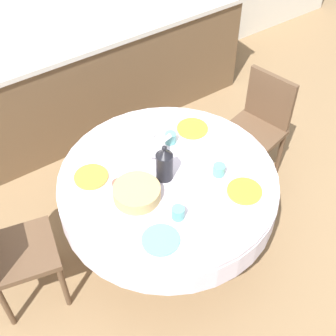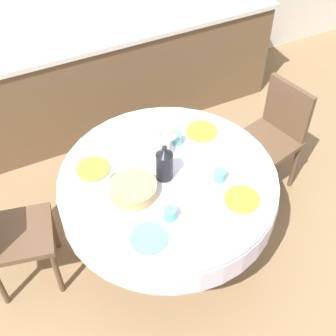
{
  "view_description": "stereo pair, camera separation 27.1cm",
  "coord_description": "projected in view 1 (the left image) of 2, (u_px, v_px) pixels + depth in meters",
  "views": [
    {
      "loc": [
        -1.06,
        -1.57,
        2.8
      ],
      "look_at": [
        0.0,
        0.0,
        0.8
      ],
      "focal_mm": 50.0,
      "sensor_mm": 36.0,
      "label": 1
    },
    {
      "loc": [
        -0.83,
        -1.71,
        2.8
      ],
      "look_at": [
        0.0,
        0.0,
        0.8
      ],
      "focal_mm": 50.0,
      "sensor_mm": 36.0,
      "label": 2
    }
  ],
  "objects": [
    {
      "name": "chair_right",
      "position": [
        7.0,
        251.0,
        2.72
      ],
      "size": [
        0.48,
        0.48,
        0.87
      ],
      "rotation": [
        0.0,
        0.0,
        -1.78
      ],
      "color": "brown",
      "rests_on": "ground_plane"
    },
    {
      "name": "coffee_carafe",
      "position": [
        164.0,
        164.0,
        2.73
      ],
      "size": [
        0.1,
        0.1,
        0.26
      ],
      "color": "black",
      "rests_on": "dining_table"
    },
    {
      "name": "plate_far_right",
      "position": [
        192.0,
        128.0,
        3.11
      ],
      "size": [
        0.21,
        0.21,
        0.01
      ],
      "primitive_type": "cylinder",
      "color": "yellow",
      "rests_on": "dining_table"
    },
    {
      "name": "cup_far_left",
      "position": [
        119.0,
        187.0,
        2.71
      ],
      "size": [
        0.07,
        0.07,
        0.08
      ],
      "primitive_type": "cylinder",
      "color": "#CC4C3D",
      "rests_on": "dining_table"
    },
    {
      "name": "ground_plane",
      "position": [
        168.0,
        245.0,
        3.33
      ],
      "size": [
        12.0,
        12.0,
        0.0
      ],
      "primitive_type": "plane",
      "color": "#8E704C"
    },
    {
      "name": "kitchen_counter",
      "position": [
        65.0,
        86.0,
        3.87
      ],
      "size": [
        3.24,
        0.64,
        0.92
      ],
      "color": "brown",
      "rests_on": "ground_plane"
    },
    {
      "name": "cup_far_right",
      "position": [
        171.0,
        138.0,
        3.0
      ],
      "size": [
        0.07,
        0.07,
        0.08
      ],
      "primitive_type": "cylinder",
      "color": "#5BA39E",
      "rests_on": "dining_table"
    },
    {
      "name": "teapot",
      "position": [
        153.0,
        146.0,
        2.87
      ],
      "size": [
        0.21,
        0.16,
        0.2
      ],
      "color": "white",
      "rests_on": "dining_table"
    },
    {
      "name": "cup_near_right",
      "position": [
        219.0,
        170.0,
        2.8
      ],
      "size": [
        0.07,
        0.07,
        0.08
      ],
      "primitive_type": "cylinder",
      "color": "#5BA39E",
      "rests_on": "dining_table"
    },
    {
      "name": "chair_left",
      "position": [
        258.0,
        124.0,
        3.49
      ],
      "size": [
        0.48,
        0.48,
        0.87
      ],
      "rotation": [
        0.0,
        0.0,
        -4.47
      ],
      "color": "brown",
      "rests_on": "ground_plane"
    },
    {
      "name": "plate_far_left",
      "position": [
        91.0,
        177.0,
        2.81
      ],
      "size": [
        0.21,
        0.21,
        0.01
      ],
      "primitive_type": "cylinder",
      "color": "orange",
      "rests_on": "dining_table"
    },
    {
      "name": "dining_table",
      "position": [
        168.0,
        190.0,
        2.9
      ],
      "size": [
        1.34,
        1.34,
        0.72
      ],
      "color": "brown",
      "rests_on": "ground_plane"
    },
    {
      "name": "plate_near_right",
      "position": [
        244.0,
        191.0,
        2.73
      ],
      "size": [
        0.21,
        0.21,
        0.01
      ],
      "primitive_type": "cylinder",
      "color": "yellow",
      "rests_on": "dining_table"
    },
    {
      "name": "cup_near_left",
      "position": [
        178.0,
        213.0,
        2.58
      ],
      "size": [
        0.07,
        0.07,
        0.08
      ],
      "primitive_type": "cylinder",
      "color": "#5BA39E",
      "rests_on": "dining_table"
    },
    {
      "name": "plate_near_left",
      "position": [
        161.0,
        240.0,
        2.49
      ],
      "size": [
        0.21,
        0.21,
        0.01
      ],
      "primitive_type": "cylinder",
      "color": "#60BCB7",
      "rests_on": "dining_table"
    },
    {
      "name": "bread_basket",
      "position": [
        137.0,
        193.0,
        2.68
      ],
      "size": [
        0.28,
        0.28,
        0.08
      ],
      "primitive_type": "cylinder",
      "color": "tan",
      "rests_on": "dining_table"
    }
  ]
}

